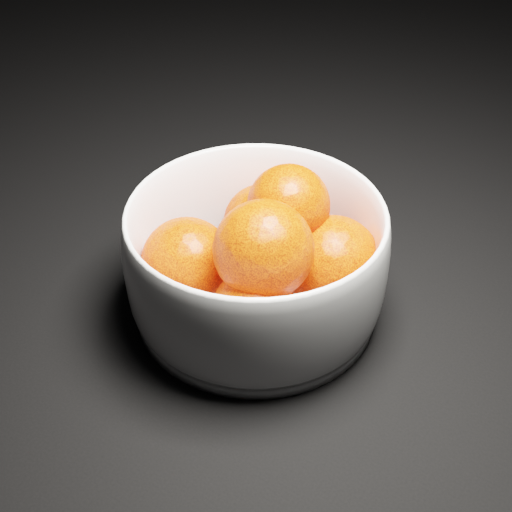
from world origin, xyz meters
The scene contains 2 objects.
bowl centered at (-0.14, 0.25, 0.05)m, with size 0.22×0.22×0.11m.
orange_pile centered at (-0.14, 0.25, 0.06)m, with size 0.18×0.17×0.12m.
Camera 1 is at (0.11, -0.14, 0.43)m, focal length 50.00 mm.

